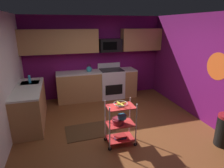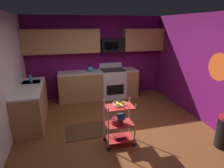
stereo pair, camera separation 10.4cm
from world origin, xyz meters
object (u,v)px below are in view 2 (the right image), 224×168
Objects in this scene: oven_range at (113,83)px; microwave at (112,45)px; mixing_bowl_large at (117,121)px; rolling_cart at (119,124)px; mixing_bowl_small at (121,117)px; book_stack at (119,136)px; kettle at (91,69)px; fruit_bowl at (120,104)px; dish_soap_bottle at (31,79)px.

microwave is at bearing 90.26° from oven_range.
rolling_cart is at bearing -0.00° from mixing_bowl_large.
microwave is 3.85× the size of mixing_bowl_small.
mixing_bowl_small is 0.46m from book_stack.
mixing_bowl_small is at bearing -20.40° from mixing_bowl_large.
fruit_bowl is at bearing -86.16° from kettle.
kettle is 1.82m from dish_soap_bottle.
dish_soap_bottle is at bearing 135.38° from mixing_bowl_small.
dish_soap_bottle is (-2.36, -0.90, -0.68)m from microwave.
kettle is (-0.17, 2.58, 0.54)m from rolling_cart.
dish_soap_bottle is at bearing -159.06° from microwave.
oven_range is 6.04× the size of mixing_bowl_small.
mixing_bowl_large is 2.63m from kettle.
mixing_bowl_large is at bearing 180.00° from fruit_bowl.
mixing_bowl_large reaches higher than book_stack.
oven_range reaches higher than mixing_bowl_small.
book_stack is at bearing 131.94° from mixing_bowl_small.
microwave reaches higher than kettle.
mixing_bowl_small is 0.91× the size of dish_soap_bottle.
oven_range is at bearing 78.03° from fruit_bowl.
dish_soap_bottle reaches higher than rolling_cart.
rolling_cart reaches higher than book_stack.
microwave is 2.62m from dish_soap_bottle.
dish_soap_bottle is (-1.64, -0.80, 0.02)m from kettle.
mixing_bowl_small is at bearing -101.35° from oven_range.
mixing_bowl_small is 2.61m from dish_soap_bottle.
book_stack is (-0.55, -2.69, -1.54)m from microwave.
microwave is 3.02m from rolling_cart.
rolling_cart reaches higher than mixing_bowl_small.
fruit_bowl is 1.36× the size of dish_soap_bottle.
rolling_cart is at bearing -101.51° from microwave.
rolling_cart is at bearing -104.04° from book_stack.
microwave is 2.87m from fruit_bowl.
fruit_bowl is 0.26m from mixing_bowl_small.
book_stack is at bearing -86.16° from kettle.
mixing_bowl_small is (0.02, -0.03, 0.17)m from rolling_cart.
kettle reaches higher than oven_range.
rolling_cart is 0.29m from book_stack.
kettle is at bearing 93.84° from book_stack.
oven_range is at bearing 78.03° from rolling_cart.
dish_soap_bottle is (-1.81, 1.79, 0.14)m from fruit_bowl.
rolling_cart is 2.61m from dish_soap_bottle.
microwave is 1.01m from kettle.
fruit_bowl reaches higher than mixing_bowl_large.
kettle is at bearing 25.87° from dish_soap_bottle.
book_stack is at bearing -0.00° from mixing_bowl_large.
kettle is at bearing 93.84° from fruit_bowl.
dish_soap_bottle is (-2.36, -0.80, 0.54)m from oven_range.
book_stack is at bearing -101.51° from microwave.
rolling_cart is at bearing -101.97° from oven_range.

